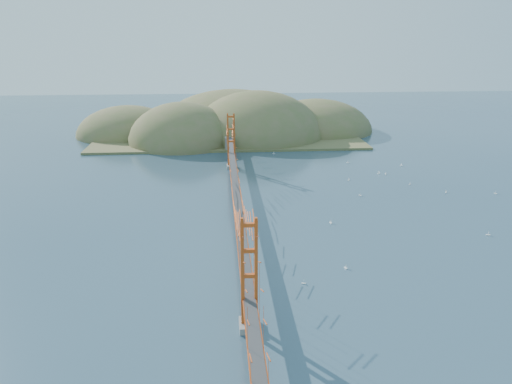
{
  "coord_description": "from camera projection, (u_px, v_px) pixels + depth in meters",
  "views": [
    {
      "loc": [
        -2.6,
        -72.55,
        28.13
      ],
      "look_at": [
        2.93,
        0.0,
        4.34
      ],
      "focal_mm": 35.0,
      "sensor_mm": 36.0,
      "label": 1
    }
  ],
  "objects": [
    {
      "name": "sailboat_extra_0",
      "position": [
        304.0,
        283.0,
        57.82
      ],
      "size": [
        0.5,
        0.47,
        0.56
      ],
      "color": "white",
      "rests_on": "ground"
    },
    {
      "name": "ground",
      "position": [
        237.0,
        219.0,
        77.69
      ],
      "size": [
        320.0,
        320.0,
        0.0
      ],
      "primitive_type": "plane",
      "color": "#304C61",
      "rests_on": "ground"
    },
    {
      "name": "sailboat_5",
      "position": [
        496.0,
        193.0,
        89.47
      ],
      "size": [
        0.6,
        0.6,
        0.65
      ],
      "color": "white",
      "rests_on": "ground"
    },
    {
      "name": "sailboat_1",
      "position": [
        360.0,
        195.0,
        88.44
      ],
      "size": [
        0.63,
        0.63,
        0.67
      ],
      "color": "white",
      "rests_on": "ground"
    },
    {
      "name": "sailboat_9",
      "position": [
        446.0,
        192.0,
        90.07
      ],
      "size": [
        0.66,
        0.66,
        0.73
      ],
      "color": "white",
      "rests_on": "ground"
    },
    {
      "name": "sailboat_12",
      "position": [
        274.0,
        153.0,
        118.2
      ],
      "size": [
        0.63,
        0.6,
        0.7
      ],
      "color": "white",
      "rests_on": "ground"
    },
    {
      "name": "sailboat_2",
      "position": [
        488.0,
        234.0,
        71.42
      ],
      "size": [
        0.62,
        0.62,
        0.68
      ],
      "color": "white",
      "rests_on": "ground"
    },
    {
      "name": "sailboat_7",
      "position": [
        348.0,
        162.0,
        109.97
      ],
      "size": [
        0.64,
        0.59,
        0.72
      ],
      "color": "white",
      "rests_on": "ground"
    },
    {
      "name": "sailboat_3",
      "position": [
        349.0,
        180.0,
        97.35
      ],
      "size": [
        0.59,
        0.59,
        0.63
      ],
      "color": "white",
      "rests_on": "ground"
    },
    {
      "name": "sailboat_4",
      "position": [
        410.0,
        184.0,
        94.76
      ],
      "size": [
        0.52,
        0.52,
        0.55
      ],
      "color": "white",
      "rests_on": "ground"
    },
    {
      "name": "sailboat_10",
      "position": [
        346.0,
        267.0,
        61.55
      ],
      "size": [
        0.54,
        0.58,
        0.65
      ],
      "color": "white",
      "rests_on": "ground"
    },
    {
      "name": "far_headlands",
      "position": [
        235.0,
        132.0,
        142.78
      ],
      "size": [
        84.0,
        58.0,
        25.0
      ],
      "color": "brown",
      "rests_on": "ground"
    },
    {
      "name": "bridge",
      "position": [
        237.0,
        175.0,
        75.68
      ],
      "size": [
        2.2,
        94.4,
        12.0
      ],
      "color": "gray",
      "rests_on": "ground"
    },
    {
      "name": "sailboat_0",
      "position": [
        331.0,
        222.0,
        75.92
      ],
      "size": [
        0.6,
        0.63,
        0.71
      ],
      "color": "white",
      "rests_on": "ground"
    },
    {
      "name": "sailboat_15",
      "position": [
        386.0,
        173.0,
        101.62
      ],
      "size": [
        0.44,
        0.53,
        0.62
      ],
      "color": "white",
      "rests_on": "ground"
    },
    {
      "name": "sailboat_8",
      "position": [
        379.0,
        173.0,
        101.91
      ],
      "size": [
        0.6,
        0.56,
        0.68
      ],
      "color": "white",
      "rests_on": "ground"
    },
    {
      "name": "sailboat_17",
      "position": [
        401.0,
        165.0,
        107.58
      ],
      "size": [
        0.57,
        0.48,
        0.67
      ],
      "color": "white",
      "rests_on": "ground"
    }
  ]
}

